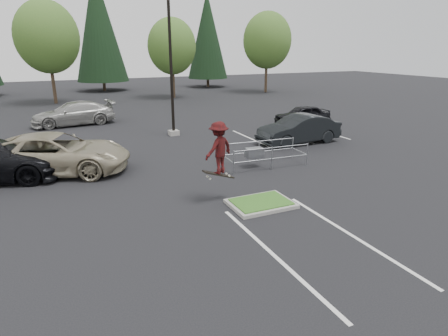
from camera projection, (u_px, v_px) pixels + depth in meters
name	position (u px, v px, depth m)	size (l,w,h in m)	color
ground	(261.00, 205.00, 13.23)	(120.00, 120.00, 0.00)	black
grass_median	(261.00, 203.00, 13.21)	(2.20, 1.60, 0.16)	#9A968F
stall_lines	(174.00, 164.00, 17.92)	(22.62, 17.60, 0.01)	white
light_pole	(171.00, 61.00, 22.42)	(0.70, 0.60, 10.12)	#9A968F
decid_b	(47.00, 39.00, 35.46)	(5.89, 5.89, 9.64)	#38281C
decid_c	(172.00, 48.00, 39.82)	(5.12, 5.12, 8.38)	#38281C
decid_d	(267.00, 42.00, 44.77)	(5.76, 5.76, 9.43)	#38281C
conif_b	(98.00, 26.00, 45.91)	(6.38, 6.38, 14.50)	#38281C
conif_c	(207.00, 36.00, 50.85)	(5.50, 5.50, 12.50)	#38281C
cart_corral	(257.00, 153.00, 17.33)	(3.87, 1.59, 1.08)	gray
skateboarder	(218.00, 148.00, 13.02)	(1.37, 1.11, 2.12)	black
car_l_tan	(54.00, 153.00, 16.47)	(2.91, 6.31, 1.75)	tan
car_r_charc	(299.00, 129.00, 21.60)	(1.72, 4.93, 1.63)	black
car_r_black	(302.00, 115.00, 26.92)	(1.62, 4.04, 1.38)	black
car_far_silver	(74.00, 114.00, 26.69)	(2.30, 5.66, 1.64)	#A3A29E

